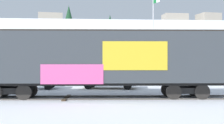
% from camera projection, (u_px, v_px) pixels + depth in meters
% --- Properties ---
extents(ground_plane, '(260.00, 260.00, 0.00)m').
position_uv_depth(ground_plane, '(105.00, 98.00, 16.84)').
color(ground_plane, silver).
extents(track, '(60.01, 4.56, 0.08)m').
position_uv_depth(track, '(83.00, 98.00, 16.79)').
color(track, '#4C4742').
rests_on(track, ground_plane).
extents(freight_car, '(16.57, 3.82, 4.20)m').
position_uv_depth(freight_car, '(99.00, 59.00, 16.80)').
color(freight_car, '#33383D').
rests_on(freight_car, ground_plane).
extents(flagpole, '(0.58, 1.19, 9.71)m').
position_uv_depth(flagpole, '(154.00, 29.00, 30.70)').
color(flagpole, silver).
rests_on(flagpole, ground_plane).
extents(hillside, '(148.13, 38.50, 17.32)m').
position_uv_depth(hillside, '(96.00, 48.00, 87.90)').
color(hillside, silver).
rests_on(hillside, ground_plane).
extents(parked_car_silver, '(4.47, 1.95, 1.69)m').
position_uv_depth(parked_car_silver, '(30.00, 79.00, 22.45)').
color(parked_car_silver, '#B7BABF').
rests_on(parked_car_silver, ground_plane).
extents(parked_car_tan, '(4.93, 2.70, 1.62)m').
position_uv_depth(parked_car_tan, '(108.00, 78.00, 22.86)').
color(parked_car_tan, '#9E8966').
rests_on(parked_car_tan, ground_plane).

